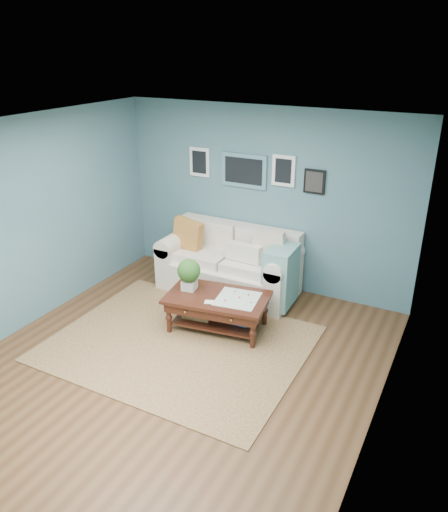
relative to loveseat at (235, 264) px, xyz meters
The scene contains 4 objects.
room_shell 2.19m from the loveseat, 83.35° to the right, with size 5.00×5.02×2.70m.
area_rug 1.68m from the loveseat, 88.98° to the right, with size 3.07×2.46×0.01m, color brown.
loveseat is the anchor object (origin of this frame).
coffee_table 1.11m from the loveseat, 78.72° to the right, with size 1.40×0.95×0.91m.
Camera 1 is at (2.77, -4.04, 3.50)m, focal length 35.00 mm.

